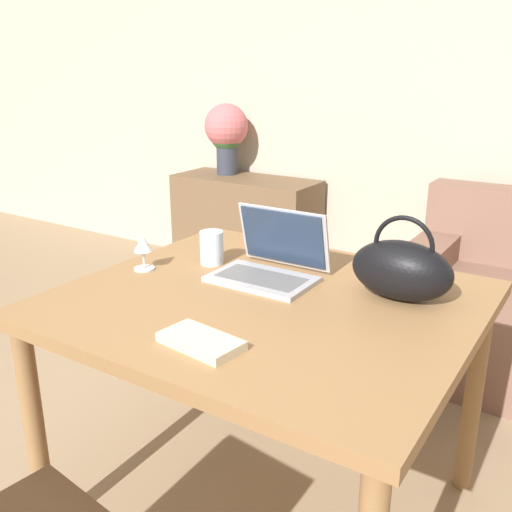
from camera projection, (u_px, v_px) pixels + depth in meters
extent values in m
cube|color=#BCB29E|center=(443.00, 80.00, 3.22)|extent=(10.00, 0.06, 2.70)
cube|color=olive|center=(267.00, 303.00, 1.70)|extent=(1.19, 1.06, 0.04)
cylinder|color=olive|center=(35.00, 434.00, 1.72)|extent=(0.06, 0.06, 0.73)
cylinder|color=olive|center=(219.00, 323.00, 2.47)|extent=(0.06, 0.06, 0.73)
cylinder|color=olive|center=(473.00, 396.00, 1.92)|extent=(0.06, 0.06, 0.73)
cube|color=#7F5B4C|center=(422.00, 296.00, 2.98)|extent=(0.20, 0.95, 0.56)
cube|color=brown|center=(246.00, 229.00, 3.93)|extent=(1.00, 0.40, 0.71)
cube|color=#ADADB2|center=(262.00, 279.00, 1.81)|extent=(0.32, 0.21, 0.02)
cube|color=slate|center=(261.00, 277.00, 1.80)|extent=(0.28, 0.13, 0.00)
cube|color=#ADADB2|center=(284.00, 237.00, 1.88)|extent=(0.32, 0.06, 0.20)
cube|color=#23334C|center=(283.00, 237.00, 1.88)|extent=(0.30, 0.05, 0.18)
cylinder|color=silver|center=(212.00, 248.00, 1.96)|extent=(0.08, 0.08, 0.12)
cylinder|color=silver|center=(144.00, 269.00, 1.92)|extent=(0.07, 0.07, 0.01)
cylinder|color=silver|center=(144.00, 259.00, 1.91)|extent=(0.01, 0.01, 0.06)
cone|color=silver|center=(143.00, 243.00, 1.89)|extent=(0.06, 0.06, 0.06)
ellipsoid|color=black|center=(401.00, 271.00, 1.65)|extent=(0.30, 0.16, 0.18)
torus|color=black|center=(404.00, 246.00, 1.63)|extent=(0.18, 0.01, 0.18)
cylinder|color=#333847|center=(227.00, 158.00, 3.92)|extent=(0.14, 0.14, 0.22)
sphere|color=#3D6B38|center=(226.00, 135.00, 3.86)|extent=(0.22, 0.22, 0.22)
sphere|color=#C6666B|center=(226.00, 126.00, 3.85)|extent=(0.30, 0.30, 0.30)
cube|color=beige|center=(201.00, 341.00, 1.39)|extent=(0.22, 0.14, 0.02)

